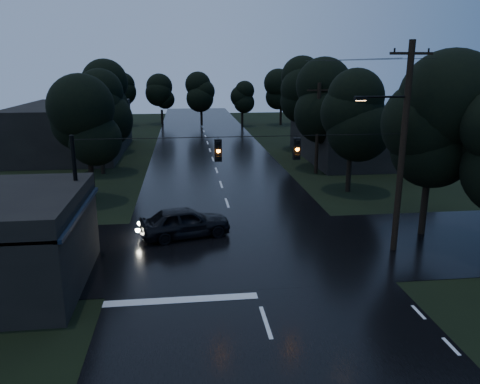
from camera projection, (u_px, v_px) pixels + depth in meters
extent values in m
cube|color=black|center=(216.00, 171.00, 40.66)|extent=(12.00, 120.00, 0.02)
cube|color=black|center=(242.00, 249.00, 23.42)|extent=(60.00, 9.00, 0.02)
cube|color=black|center=(2.00, 214.00, 18.56)|extent=(6.00, 7.00, 0.12)
cube|color=black|center=(79.00, 211.00, 18.90)|extent=(0.30, 7.00, 0.15)
cylinder|color=black|center=(60.00, 283.00, 16.45)|extent=(0.10, 0.10, 3.00)
cylinder|color=black|center=(92.00, 226.00, 22.20)|extent=(0.10, 0.10, 3.00)
cube|color=#FFD266|center=(71.00, 241.00, 17.64)|extent=(0.06, 1.60, 0.50)
cube|color=#FFD266|center=(86.00, 218.00, 20.23)|extent=(0.06, 1.20, 0.50)
cube|color=black|center=(357.00, 136.00, 45.52)|extent=(10.00, 14.00, 4.40)
cube|color=black|center=(73.00, 129.00, 47.97)|extent=(10.00, 16.00, 5.00)
cylinder|color=black|center=(402.00, 151.00, 22.00)|extent=(0.30, 0.30, 10.00)
cube|color=black|center=(411.00, 53.00, 20.84)|extent=(2.00, 0.12, 0.12)
cylinder|color=black|center=(384.00, 97.00, 21.22)|extent=(2.20, 0.10, 0.10)
cube|color=black|center=(361.00, 98.00, 21.11)|extent=(0.60, 0.25, 0.18)
cube|color=#FFB266|center=(361.00, 100.00, 21.13)|extent=(0.45, 0.18, 0.03)
cylinder|color=black|center=(318.00, 129.00, 38.71)|extent=(0.30, 0.30, 7.50)
cube|color=black|center=(319.00, 90.00, 37.88)|extent=(2.00, 0.12, 0.12)
cylinder|color=black|center=(78.00, 202.00, 20.81)|extent=(0.18, 0.18, 6.00)
cylinder|color=black|center=(245.00, 137.00, 20.93)|extent=(15.00, 0.03, 0.03)
cube|color=black|center=(218.00, 150.00, 20.95)|extent=(0.32, 0.25, 1.00)
sphere|color=orange|center=(218.00, 151.00, 20.81)|extent=(0.18, 0.18, 0.18)
cube|color=black|center=(297.00, 149.00, 21.37)|extent=(0.32, 0.25, 1.00)
sphere|color=orange|center=(297.00, 149.00, 21.22)|extent=(0.18, 0.18, 0.18)
cylinder|color=black|center=(424.00, 209.00, 25.15)|extent=(0.36, 0.36, 2.80)
sphere|color=black|center=(430.00, 147.00, 24.26)|extent=(4.48, 4.48, 4.48)
sphere|color=black|center=(433.00, 123.00, 23.94)|extent=(4.48, 4.48, 4.48)
sphere|color=black|center=(436.00, 100.00, 23.63)|extent=(4.48, 4.48, 4.48)
cylinder|color=black|center=(92.00, 182.00, 31.64)|extent=(0.36, 0.36, 2.45)
sphere|color=black|center=(88.00, 138.00, 30.86)|extent=(3.92, 3.92, 3.92)
sphere|color=black|center=(87.00, 123.00, 30.58)|extent=(3.92, 3.92, 3.92)
sphere|color=black|center=(85.00, 106.00, 30.30)|extent=(3.92, 3.92, 3.92)
cylinder|color=black|center=(102.00, 158.00, 39.21)|extent=(0.36, 0.36, 2.62)
sphere|color=black|center=(99.00, 120.00, 38.37)|extent=(4.20, 4.20, 4.20)
sphere|color=black|center=(98.00, 106.00, 38.08)|extent=(4.20, 4.20, 4.20)
sphere|color=black|center=(97.00, 92.00, 37.78)|extent=(4.20, 4.20, 4.20)
cylinder|color=black|center=(112.00, 139.00, 48.70)|extent=(0.36, 0.36, 2.80)
sphere|color=black|center=(110.00, 106.00, 47.80)|extent=(4.48, 4.48, 4.48)
sphere|color=black|center=(109.00, 94.00, 47.49)|extent=(4.48, 4.48, 4.48)
sphere|color=black|center=(108.00, 82.00, 47.17)|extent=(4.48, 4.48, 4.48)
cylinder|color=black|center=(349.00, 174.00, 33.68)|extent=(0.36, 0.36, 2.62)
sphere|color=black|center=(351.00, 130.00, 32.84)|extent=(4.20, 4.20, 4.20)
sphere|color=black|center=(352.00, 113.00, 32.55)|extent=(4.20, 4.20, 4.20)
sphere|color=black|center=(353.00, 97.00, 32.25)|extent=(4.20, 4.20, 4.20)
cylinder|color=black|center=(324.00, 152.00, 41.39)|extent=(0.36, 0.36, 2.80)
sphere|color=black|center=(326.00, 114.00, 40.49)|extent=(4.48, 4.48, 4.48)
sphere|color=black|center=(327.00, 100.00, 40.18)|extent=(4.48, 4.48, 4.48)
sphere|color=black|center=(328.00, 85.00, 39.86)|extent=(4.48, 4.48, 4.48)
cylinder|color=black|center=(303.00, 135.00, 51.01)|extent=(0.36, 0.36, 2.97)
sphere|color=black|center=(304.00, 101.00, 50.06)|extent=(4.76, 4.76, 4.76)
sphere|color=black|center=(305.00, 89.00, 49.73)|extent=(4.76, 4.76, 4.76)
sphere|color=black|center=(305.00, 77.00, 49.39)|extent=(4.76, 4.76, 4.76)
imported|color=black|center=(185.00, 222.00, 24.89)|extent=(5.14, 3.06, 1.64)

